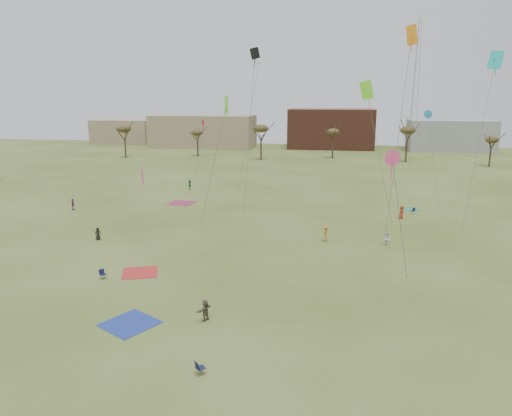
% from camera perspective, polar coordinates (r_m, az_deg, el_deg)
% --- Properties ---
extents(ground, '(260.00, 260.00, 0.00)m').
position_cam_1_polar(ground, '(36.09, -3.37, -12.94)').
color(ground, '#405219').
rests_on(ground, ground).
extents(spectator_fore_c, '(1.09, 1.55, 1.61)m').
position_cam_1_polar(spectator_fore_c, '(35.37, -6.13, -12.12)').
color(spectator_fore_c, brown).
rests_on(spectator_fore_c, ground).
extents(flyer_mid_a, '(0.83, 0.73, 1.43)m').
position_cam_1_polar(flyer_mid_a, '(56.76, -18.49, -2.95)').
color(flyer_mid_a, black).
rests_on(flyer_mid_a, ground).
extents(flyer_mid_b, '(0.95, 1.32, 1.84)m').
position_cam_1_polar(flyer_mid_b, '(53.81, 8.34, -3.03)').
color(flyer_mid_b, '#C07E24').
rests_on(flyer_mid_b, ground).
extents(spectator_mid_d, '(0.72, 1.08, 1.71)m').
position_cam_1_polar(spectator_mid_d, '(72.56, -21.17, 0.41)').
color(spectator_mid_d, '#843C90').
rests_on(spectator_mid_d, ground).
extents(spectator_mid_e, '(0.95, 0.95, 1.56)m').
position_cam_1_polar(spectator_mid_e, '(53.62, 15.51, -3.61)').
color(spectator_mid_e, white).
rests_on(spectator_mid_e, ground).
extents(flyer_far_a, '(0.92, 1.58, 1.62)m').
position_cam_1_polar(flyer_far_a, '(83.72, -7.97, 2.79)').
color(flyer_far_a, '#236A3B').
rests_on(flyer_far_a, ground).
extents(flyer_far_b, '(0.95, 1.02, 1.76)m').
position_cam_1_polar(flyer_far_b, '(65.97, 17.09, -0.47)').
color(flyer_far_b, '#A7321C').
rests_on(flyer_far_b, ground).
extents(blanket_red, '(4.06, 4.06, 0.03)m').
position_cam_1_polar(blanket_red, '(45.55, -13.78, -7.57)').
color(blanket_red, red).
rests_on(blanket_red, ground).
extents(blanket_blue, '(4.64, 4.64, 0.03)m').
position_cam_1_polar(blanket_blue, '(36.20, -14.95, -13.31)').
color(blanket_blue, '#223A96').
rests_on(blanket_blue, ground).
extents(blanket_plum, '(3.96, 3.96, 0.03)m').
position_cam_1_polar(blanket_plum, '(73.11, -8.94, 0.57)').
color(blanket_plum, '#962E4E').
rests_on(blanket_plum, ground).
extents(blanket_olive, '(3.00, 3.00, 0.03)m').
position_cam_1_polar(blanket_olive, '(71.78, 17.89, -0.16)').
color(blanket_olive, '#328B52').
rests_on(blanket_olive, ground).
extents(camp_chair_left, '(0.73, 0.72, 0.87)m').
position_cam_1_polar(camp_chair_left, '(44.90, -17.92, -7.81)').
color(camp_chair_left, '#141537').
rests_on(camp_chair_left, ground).
extents(camp_chair_center, '(0.74, 0.74, 0.87)m').
position_cam_1_polar(camp_chair_center, '(29.60, -6.71, -18.81)').
color(camp_chair_center, '#16183C').
rests_on(camp_chair_center, ground).
extents(camp_chair_right, '(0.73, 0.72, 0.87)m').
position_cam_1_polar(camp_chair_right, '(69.10, 18.31, -0.48)').
color(camp_chair_right, '#121A33').
rests_on(camp_chair_right, ground).
extents(kites_aloft, '(60.38, 59.17, 21.64)m').
position_cam_1_polar(kites_aloft, '(62.80, 2.31, 15.11)').
color(kites_aloft, red).
rests_on(kites_aloft, ground).
extents(tree_line, '(117.44, 49.32, 8.91)m').
position_cam_1_polar(tree_line, '(111.42, 4.56, 8.74)').
color(tree_line, '#3A2B1E').
rests_on(tree_line, ground).
extents(building_tan, '(32.00, 14.00, 10.00)m').
position_cam_1_polar(building_tan, '(152.92, -6.36, 9.16)').
color(building_tan, '#937F60').
rests_on(building_tan, ground).
extents(building_brick, '(26.00, 16.00, 12.00)m').
position_cam_1_polar(building_brick, '(151.81, 9.04, 9.43)').
color(building_brick, brown).
rests_on(building_brick, ground).
extents(building_grey, '(24.00, 12.00, 9.00)m').
position_cam_1_polar(building_grey, '(153.36, 22.32, 8.08)').
color(building_grey, gray).
rests_on(building_grey, ground).
extents(building_tan_west, '(20.00, 12.00, 8.00)m').
position_cam_1_polar(building_tan_west, '(170.18, -15.55, 8.84)').
color(building_tan_west, '#937F60').
rests_on(building_tan_west, ground).
extents(radio_tower, '(1.51, 1.72, 41.00)m').
position_cam_1_polar(radio_tower, '(158.08, 18.62, 13.86)').
color(radio_tower, '#9EA3A8').
rests_on(radio_tower, ground).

